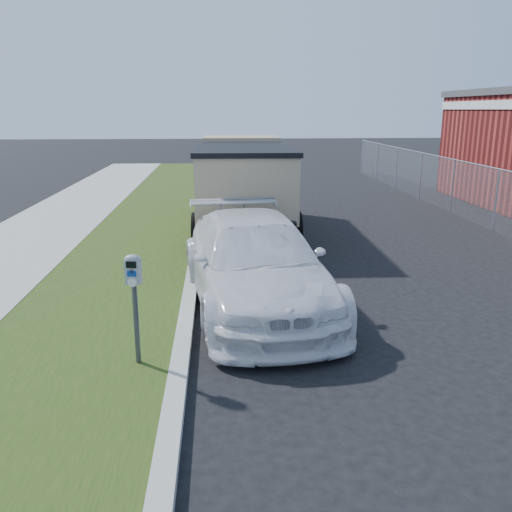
{
  "coord_description": "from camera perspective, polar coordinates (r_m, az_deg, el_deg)",
  "views": [
    {
      "loc": [
        -2.04,
        -7.99,
        3.44
      ],
      "look_at": [
        -1.4,
        1.0,
        1.0
      ],
      "focal_mm": 38.0,
      "sensor_mm": 36.0,
      "label": 1
    }
  ],
  "objects": [
    {
      "name": "chainlink_fence",
      "position": [
        17.15,
        24.1,
        6.55
      ],
      "size": [
        0.06,
        30.06,
        30.0
      ],
      "color": "slate",
      "rests_on": "ground"
    },
    {
      "name": "parking_meter",
      "position": [
        7.25,
        -12.73,
        -3.02
      ],
      "size": [
        0.22,
        0.16,
        1.5
      ],
      "rotation": [
        0.0,
        0.0,
        -0.13
      ],
      "color": "#3F4247",
      "rests_on": "ground"
    },
    {
      "name": "ground",
      "position": [
        8.94,
        9.53,
        -7.72
      ],
      "size": [
        120.0,
        120.0,
        0.0
      ],
      "primitive_type": "plane",
      "color": "black",
      "rests_on": "ground"
    },
    {
      "name": "streetside",
      "position": [
        11.12,
        -22.38,
        -3.69
      ],
      "size": [
        6.12,
        50.0,
        0.15
      ],
      "color": "gray",
      "rests_on": "ground"
    },
    {
      "name": "dump_truck",
      "position": [
        15.86,
        -1.35,
        8.0
      ],
      "size": [
        2.78,
        6.71,
        2.61
      ],
      "rotation": [
        0.0,
        0.0,
        -0.02
      ],
      "color": "black",
      "rests_on": "ground"
    },
    {
      "name": "white_wagon",
      "position": [
        9.7,
        -0.05,
        -0.65
      ],
      "size": [
        2.89,
        5.74,
        1.6
      ],
      "primitive_type": "imported",
      "rotation": [
        0.0,
        0.0,
        0.12
      ],
      "color": "white",
      "rests_on": "ground"
    }
  ]
}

